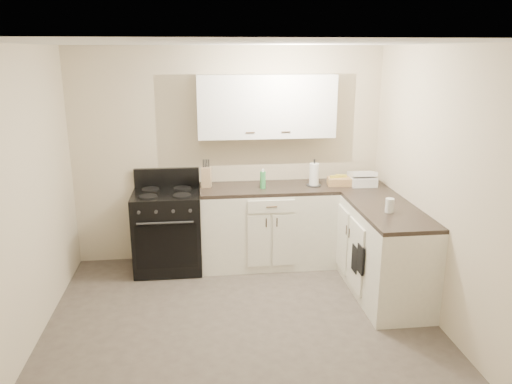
{
  "coord_description": "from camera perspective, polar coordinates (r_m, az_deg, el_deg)",
  "views": [
    {
      "loc": [
        -0.35,
        -3.95,
        2.45
      ],
      "look_at": [
        0.21,
        0.85,
        1.07
      ],
      "focal_mm": 35.0,
      "sensor_mm": 36.0,
      "label": 1
    }
  ],
  "objects": [
    {
      "name": "ceiling",
      "position": [
        3.97,
        -1.7,
        16.66
      ],
      "size": [
        3.6,
        3.6,
        0.0
      ],
      "primitive_type": "plane",
      "color": "white",
      "rests_on": "wall_back"
    },
    {
      "name": "oven_mitt_near",
      "position": [
        4.98,
        11.87,
        -7.53
      ],
      "size": [
        0.02,
        0.16,
        0.28
      ],
      "primitive_type": "cube",
      "color": "black",
      "rests_on": "base_cabinets_right"
    },
    {
      "name": "paper_towel",
      "position": [
        5.77,
        6.64,
        1.99
      ],
      "size": [
        0.13,
        0.13,
        0.26
      ],
      "primitive_type": "cylinder",
      "rotation": [
        0.0,
        0.0,
        -0.19
      ],
      "color": "white",
      "rests_on": "countertop_back"
    },
    {
      "name": "countertop_grill",
      "position": [
        5.9,
        12.06,
        1.28
      ],
      "size": [
        0.29,
        0.28,
        0.1
      ],
      "primitive_type": "cube",
      "rotation": [
        0.0,
        0.0,
        -0.03
      ],
      "color": "white",
      "rests_on": "countertop_right"
    },
    {
      "name": "wicker_basket",
      "position": [
        5.85,
        9.49,
        1.2
      ],
      "size": [
        0.28,
        0.21,
        0.09
      ],
      "primitive_type": "cube",
      "rotation": [
        0.0,
        0.0,
        -0.12
      ],
      "color": "tan",
      "rests_on": "countertop_right"
    },
    {
      "name": "countertop_back",
      "position": [
        5.72,
        1.35,
        0.41
      ],
      "size": [
        1.55,
        0.6,
        0.04
      ],
      "primitive_type": "cube",
      "color": "black",
      "rests_on": "base_cabinets_back"
    },
    {
      "name": "glass_jar",
      "position": [
        4.97,
        15.02,
        -1.49
      ],
      "size": [
        0.1,
        0.1,
        0.14
      ],
      "primitive_type": "cylinder",
      "rotation": [
        0.0,
        0.0,
        -0.32
      ],
      "color": "silver",
      "rests_on": "countertop_right"
    },
    {
      "name": "knife_block",
      "position": [
        5.7,
        -5.69,
        1.69
      ],
      "size": [
        0.12,
        0.11,
        0.23
      ],
      "primitive_type": "cube",
      "rotation": [
        0.0,
        0.0,
        -0.18
      ],
      "color": "tan",
      "rests_on": "countertop_back"
    },
    {
      "name": "wall_left",
      "position": [
        4.38,
        -25.74,
        -1.59
      ],
      "size": [
        0.0,
        3.6,
        3.6
      ],
      "primitive_type": "plane",
      "rotation": [
        1.57,
        0.0,
        1.57
      ],
      "color": "beige",
      "rests_on": "ground"
    },
    {
      "name": "wall_back",
      "position": [
        5.89,
        -3.15,
        4.16
      ],
      "size": [
        3.6,
        0.0,
        3.6
      ],
      "primitive_type": "plane",
      "rotation": [
        1.57,
        0.0,
        0.0
      ],
      "color": "beige",
      "rests_on": "ground"
    },
    {
      "name": "stove",
      "position": [
        5.79,
        -10.05,
        -4.4
      ],
      "size": [
        0.75,
        0.64,
        0.91
      ],
      "primitive_type": "cube",
      "color": "black",
      "rests_on": "floor"
    },
    {
      "name": "soap_bottle",
      "position": [
        5.62,
        0.79,
        1.37
      ],
      "size": [
        0.08,
        0.08,
        0.19
      ],
      "primitive_type": "cylinder",
      "rotation": [
        0.0,
        0.0,
        -0.34
      ],
      "color": "#3B9B50",
      "rests_on": "countertop_back"
    },
    {
      "name": "base_cabinets_back",
      "position": [
        5.86,
        1.32,
        -4.02
      ],
      "size": [
        1.55,
        0.6,
        0.9
      ],
      "primitive_type": "cube",
      "color": "silver",
      "rests_on": "floor"
    },
    {
      "name": "wall_right",
      "position": [
        4.66,
        21.07,
        -0.08
      ],
      "size": [
        0.0,
        3.6,
        3.6
      ],
      "primitive_type": "plane",
      "rotation": [
        1.57,
        0.0,
        -1.57
      ],
      "color": "beige",
      "rests_on": "ground"
    },
    {
      "name": "countertop_right",
      "position": [
        5.37,
        13.77,
        -1.08
      ],
      "size": [
        0.6,
        1.9,
        0.04
      ],
      "primitive_type": "cube",
      "color": "black",
      "rests_on": "base_cabinets_right"
    },
    {
      "name": "upper_cabinets",
      "position": [
        5.69,
        1.19,
        9.78
      ],
      "size": [
        1.55,
        0.3,
        0.7
      ],
      "primitive_type": "cube",
      "color": "white",
      "rests_on": "wall_back"
    },
    {
      "name": "base_cabinets_right",
      "position": [
        5.52,
        13.45,
        -5.75
      ],
      "size": [
        0.6,
        1.9,
        0.9
      ],
      "primitive_type": "cube",
      "color": "silver",
      "rests_on": "floor"
    },
    {
      "name": "oven_mitt_far",
      "position": [
        5.15,
        11.24,
        -7.5
      ],
      "size": [
        0.02,
        0.16,
        0.27
      ],
      "primitive_type": "cube",
      "color": "black",
      "rests_on": "base_cabinets_right"
    },
    {
      "name": "floor",
      "position": [
        4.66,
        -1.44,
        -15.75
      ],
      "size": [
        3.6,
        3.6,
        0.0
      ],
      "primitive_type": "plane",
      "color": "#473F38",
      "rests_on": "ground"
    },
    {
      "name": "wall_front",
      "position": [
        2.49,
        2.28,
        -12.88
      ],
      "size": [
        3.6,
        0.0,
        3.6
      ],
      "primitive_type": "plane",
      "rotation": [
        -1.57,
        0.0,
        0.0
      ],
      "color": "beige",
      "rests_on": "ground"
    }
  ]
}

